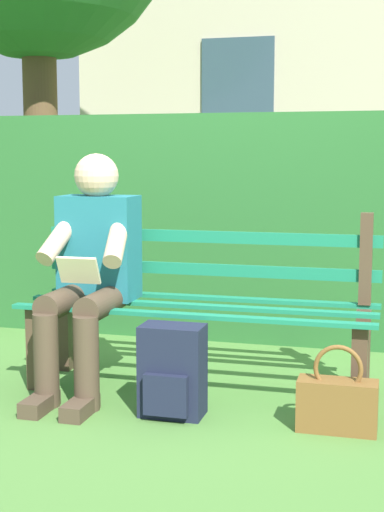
% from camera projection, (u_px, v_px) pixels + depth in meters
% --- Properties ---
extents(ground, '(60.00, 60.00, 0.00)m').
position_uv_depth(ground, '(197.00, 391.00, 3.74)').
color(ground, '#477533').
extents(park_bench, '(1.73, 0.50, 0.88)m').
position_uv_depth(park_bench, '(201.00, 304.00, 3.75)').
color(park_bench, '#4C3828').
rests_on(park_bench, ground).
extents(person_seated, '(0.44, 0.73, 1.17)m').
position_uv_depth(person_seated, '(90.00, 267.00, 3.70)').
color(person_seated, '#1E6672').
rests_on(person_seated, ground).
extents(hedge_backdrop, '(5.33, 0.83, 1.54)m').
position_uv_depth(hedge_backdrop, '(221.00, 218.00, 4.99)').
color(hedge_backdrop, '#265B28').
rests_on(hedge_backdrop, ground).
extents(backpack, '(0.28, 0.24, 0.41)m').
position_uv_depth(backpack, '(172.00, 372.00, 3.36)').
color(backpack, '#191E33').
rests_on(backpack, ground).
extents(handbag, '(0.33, 0.14, 0.37)m').
position_uv_depth(handbag, '(337.00, 403.00, 3.18)').
color(handbag, brown).
rests_on(handbag, ground).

